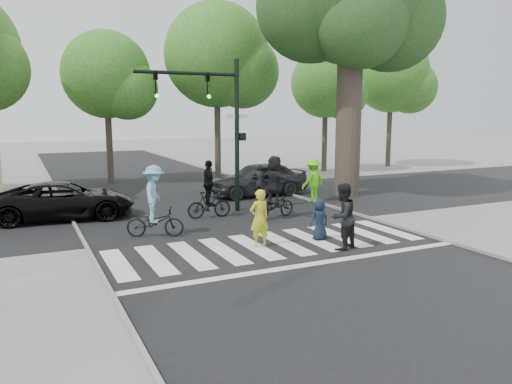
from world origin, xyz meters
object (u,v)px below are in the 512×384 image
Objects in this scene: pedestrian_adult at (342,217)px; cyclist_left at (155,206)px; pedestrian_woman at (259,218)px; cyclist_right at (275,191)px; car_grey at (258,179)px; traffic_signal at (217,114)px; cyclist_mid at (209,194)px; pedestrian_child at (320,220)px; car_suv at (65,200)px.

pedestrian_adult is 5.94m from cyclist_left.
pedestrian_woman is 4.07m from cyclist_right.
cyclist_right is 0.50× the size of car_grey.
traffic_signal is 3.15m from cyclist_mid.
cyclist_mid is (0.08, 4.49, 0.04)m from pedestrian_woman.
cyclist_right reaches higher than pedestrian_adult.
cyclist_left reaches higher than pedestrian_child.
car_grey is at bearing 71.06° from cyclist_right.
cyclist_mid is at bearing 152.71° from cyclist_right.
cyclist_left is at bearing -143.86° from car_suv.
pedestrian_woman is at bearing -53.78° from pedestrian_adult.
traffic_signal is at bearing -99.98° from pedestrian_adult.
pedestrian_child is 5.27m from cyclist_left.
cyclist_right is (4.77, 0.83, 0.06)m from cyclist_left.
pedestrian_adult is 0.41× the size of car_grey.
pedestrian_woman is 0.34× the size of car_suv.
cyclist_right reaches higher than cyclist_left.
car_grey is (1.91, 9.55, -0.17)m from pedestrian_adult.
pedestrian_woman is at bearing -26.93° from car_grey.
traffic_signal reaches higher than pedestrian_woman.
cyclist_mid is at bearing -47.19° from car_grey.
car_suv is (-6.91, 7.94, -0.27)m from pedestrian_adult.
pedestrian_child is 1.26m from pedestrian_adult.
pedestrian_woman is at bearing -137.62° from car_suv.
pedestrian_woman is 2.43m from pedestrian_adult.
cyclist_left is at bearing -49.74° from car_grey.
cyclist_mid is 5.40m from car_grey.
pedestrian_adult is (1.33, -6.52, -2.92)m from traffic_signal.
pedestrian_woman is at bearing -4.00° from pedestrian_child.
pedestrian_woman is 1.34× the size of pedestrian_child.
car_suv is at bearing 156.43° from cyclist_mid.
pedestrian_child is 3.47m from cyclist_right.
cyclist_mid reaches higher than pedestrian_adult.
cyclist_mid reaches higher than pedestrian_child.
cyclist_right is (2.28, 3.36, 0.19)m from pedestrian_woman.
traffic_signal is 5.09m from cyclist_left.
cyclist_left is at bearing -31.64° from pedestrian_child.
pedestrian_adult is 0.89× the size of cyclist_mid.
pedestrian_adult is at bearing -71.20° from cyclist_mid.
car_suv is (-4.86, 6.65, -0.16)m from pedestrian_woman.
traffic_signal reaches higher than cyclist_right.
cyclist_mid is at bearing -68.34° from pedestrian_child.
pedestrian_adult is at bearing 87.43° from pedestrian_child.
traffic_signal is at bearing -77.53° from pedestrian_child.
pedestrian_adult is at bearing -92.81° from cyclist_right.
pedestrian_woman is at bearing -124.16° from cyclist_right.
pedestrian_adult is (-0.02, -1.22, 0.33)m from pedestrian_child.
car_grey reaches higher than car_suv.
pedestrian_adult is at bearing -78.42° from traffic_signal.
cyclist_mid reaches higher than pedestrian_woman.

